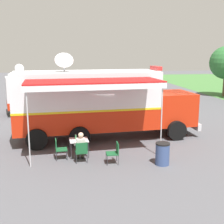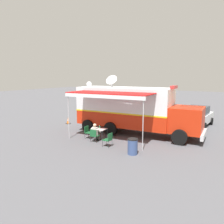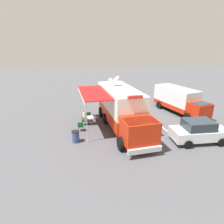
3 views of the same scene
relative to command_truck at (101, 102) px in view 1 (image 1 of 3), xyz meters
The scene contains 12 objects.
ground_plane 2.08m from the command_truck, 88.88° to the right, with size 100.00×100.00×0.00m, color #515156.
lot_stripe 4.28m from the command_truck, 168.55° to the left, with size 0.12×4.80×0.01m, color silver.
command_truck is the anchor object (origin of this frame).
folding_table 3.13m from the command_truck, 26.98° to the right, with size 0.85×0.85×0.73m.
water_bottle 3.03m from the command_truck, 30.22° to the right, with size 0.07×0.07×0.22m.
folding_chair_at_table 3.84m from the command_truck, 20.17° to the right, with size 0.51×0.51×0.87m.
folding_chair_beside_table 3.82m from the command_truck, 37.30° to the right, with size 0.51×0.51×0.87m.
folding_chair_spare_by_truck 3.91m from the command_truck, ahead, with size 0.49×0.49×0.87m.
seated_responder 3.63m from the command_truck, 21.46° to the right, with size 0.68×0.58×1.25m.
trash_bin 4.77m from the command_truck, 25.83° to the left, with size 0.57×0.57×0.91m.
support_truck 7.82m from the command_truck, 158.42° to the right, with size 3.45×7.08×2.70m.
car_behind_truck 6.45m from the command_truck, 144.37° to the left, with size 4.31×2.23×1.76m.
Camera 1 is at (14.88, -1.04, 4.51)m, focal length 47.36 mm.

